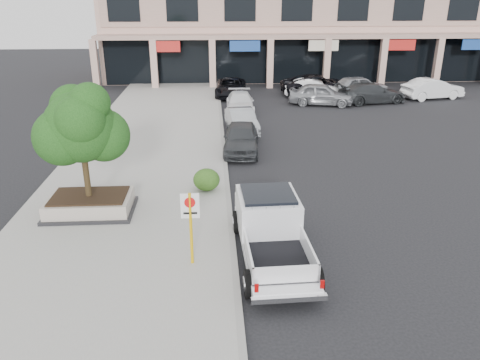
% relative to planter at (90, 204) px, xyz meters
% --- Properties ---
extents(ground, '(120.00, 120.00, 0.00)m').
position_rel_planter_xyz_m(ground, '(6.74, -1.91, -0.48)').
color(ground, black).
rests_on(ground, ground).
extents(sidewalk, '(8.00, 52.00, 0.15)m').
position_rel_planter_xyz_m(sidewalk, '(1.24, 4.09, -0.40)').
color(sidewalk, gray).
rests_on(sidewalk, ground).
extents(curb, '(0.20, 52.00, 0.15)m').
position_rel_planter_xyz_m(curb, '(5.19, 4.09, -0.40)').
color(curb, gray).
rests_on(curb, ground).
extents(strip_mall, '(40.55, 12.43, 9.50)m').
position_rel_planter_xyz_m(strip_mall, '(14.74, 32.02, 4.27)').
color(strip_mall, tan).
rests_on(strip_mall, ground).
extents(planter, '(3.20, 2.20, 0.68)m').
position_rel_planter_xyz_m(planter, '(0.00, 0.00, 0.00)').
color(planter, black).
rests_on(planter, sidewalk).
extents(planter_tree, '(2.90, 2.55, 4.00)m').
position_rel_planter_xyz_m(planter_tree, '(0.13, 0.15, 2.94)').
color(planter_tree, black).
rests_on(planter_tree, planter).
extents(no_parking_sign, '(0.55, 0.09, 2.30)m').
position_rel_planter_xyz_m(no_parking_sign, '(3.91, -3.80, 1.16)').
color(no_parking_sign, '#E1AA0B').
rests_on(no_parking_sign, sidewalk).
extents(hedge, '(1.10, 0.99, 0.93)m').
position_rel_planter_xyz_m(hedge, '(4.32, 1.82, 0.14)').
color(hedge, '#1F4313').
rests_on(hedge, sidewalk).
extents(pickup_truck, '(2.33, 5.82, 1.81)m').
position_rel_planter_xyz_m(pickup_truck, '(6.39, -3.45, 0.43)').
color(pickup_truck, white).
rests_on(pickup_truck, ground).
extents(curb_car_a, '(2.15, 4.57, 1.51)m').
position_rel_planter_xyz_m(curb_car_a, '(6.10, 7.27, 0.28)').
color(curb_car_a, '#2F3234').
rests_on(curb_car_a, ground).
extents(curb_car_b, '(1.96, 4.34, 1.38)m').
position_rel_planter_xyz_m(curb_car_b, '(6.37, 11.08, 0.22)').
color(curb_car_b, '#96999D').
rests_on(curb_car_b, ground).
extents(curb_car_c, '(2.03, 4.70, 1.35)m').
position_rel_planter_xyz_m(curb_car_c, '(6.58, 16.08, 0.20)').
color(curb_car_c, silver).
rests_on(curb_car_c, ground).
extents(curb_car_d, '(2.75, 5.31, 1.43)m').
position_rel_planter_xyz_m(curb_car_d, '(6.17, 21.63, 0.24)').
color(curb_car_d, black).
rests_on(curb_car_d, ground).
extents(lot_car_a, '(5.07, 2.98, 1.62)m').
position_rel_planter_xyz_m(lot_car_a, '(12.73, 18.01, 0.34)').
color(lot_car_a, gray).
rests_on(lot_car_a, ground).
extents(lot_car_b, '(4.64, 2.22, 1.47)m').
position_rel_planter_xyz_m(lot_car_b, '(12.68, 20.79, 0.26)').
color(lot_car_b, white).
rests_on(lot_car_b, ground).
extents(lot_car_c, '(5.53, 3.09, 1.51)m').
position_rel_planter_xyz_m(lot_car_c, '(16.70, 18.47, 0.28)').
color(lot_car_c, '#2B2D30').
rests_on(lot_car_c, ground).
extents(lot_car_d, '(6.24, 3.35, 1.66)m').
position_rel_planter_xyz_m(lot_car_d, '(13.29, 21.63, 0.36)').
color(lot_car_d, black).
rests_on(lot_car_d, ground).
extents(lot_car_e, '(5.18, 3.18, 1.65)m').
position_rel_planter_xyz_m(lot_car_e, '(16.50, 21.04, 0.35)').
color(lot_car_e, gray).
rests_on(lot_car_e, ground).
extents(lot_car_f, '(5.08, 2.69, 1.59)m').
position_rel_planter_xyz_m(lot_car_f, '(22.00, 19.68, 0.32)').
color(lot_car_f, silver).
rests_on(lot_car_f, ground).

